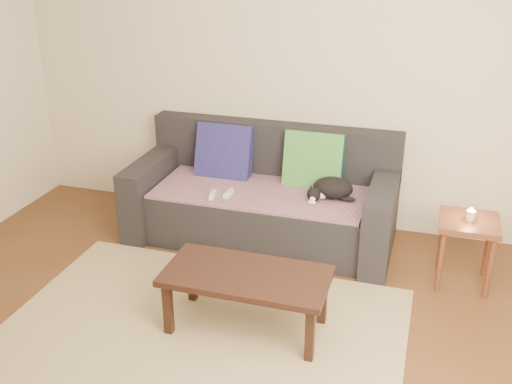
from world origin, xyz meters
TOP-DOWN VIEW (x-y plane):
  - ground at (0.00, 0.00)m, footprint 4.50×4.50m
  - back_wall at (0.00, 2.00)m, footprint 4.50×0.04m
  - sofa at (0.00, 1.57)m, footprint 2.10×0.94m
  - throw_blanket at (0.00, 1.48)m, footprint 1.66×0.74m
  - cushion_navy at (-0.39, 1.74)m, footprint 0.47×0.26m
  - cushion_green at (0.36, 1.74)m, footprint 0.47×0.22m
  - cat at (0.56, 1.50)m, footprint 0.37×0.31m
  - wii_remote_a at (-0.21, 1.32)m, footprint 0.04×0.15m
  - wii_remote_b at (-0.32, 1.26)m, footprint 0.06×0.15m
  - side_table at (1.56, 1.28)m, footprint 0.40×0.40m
  - candle at (1.56, 1.28)m, footprint 0.06×0.06m
  - rug at (0.00, 0.15)m, footprint 2.50×1.80m
  - coffee_table at (0.26, 0.31)m, footprint 1.01×0.51m

SIDE VIEW (x-z plane):
  - ground at x=0.00m, z-range 0.00..0.00m
  - rug at x=0.00m, z-range 0.00..0.01m
  - sofa at x=0.00m, z-range -0.13..0.74m
  - coffee_table at x=0.26m, z-range 0.15..0.56m
  - side_table at x=1.56m, z-range 0.16..0.66m
  - throw_blanket at x=0.00m, z-range 0.42..0.44m
  - wii_remote_a at x=-0.21m, z-range 0.44..0.47m
  - wii_remote_b at x=-0.32m, z-range 0.44..0.47m
  - cat at x=0.56m, z-range 0.44..0.60m
  - candle at x=1.56m, z-range 0.49..0.58m
  - cushion_navy at x=-0.39m, z-range 0.39..0.87m
  - cushion_green at x=0.36m, z-range 0.39..0.87m
  - back_wall at x=0.00m, z-range 0.00..2.60m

